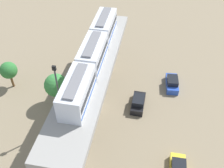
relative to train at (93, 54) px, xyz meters
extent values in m
plane|color=#84755B|center=(0.00, 0.86, -9.34)|extent=(120.00, 120.00, 0.00)
cylinder|color=#999691|center=(0.00, -8.52, -5.83)|extent=(1.90, 1.90, 7.01)
cylinder|color=#999691|center=(0.00, 0.86, -5.83)|extent=(1.90, 1.90, 7.01)
cylinder|color=#999691|center=(0.00, 10.24, -5.83)|extent=(1.90, 1.90, 7.01)
cube|color=#999691|center=(0.00, 0.86, -1.93)|extent=(5.20, 28.85, 0.80)
cube|color=silver|center=(0.00, -6.95, -0.03)|extent=(2.60, 6.60, 3.00)
cube|color=black|center=(0.00, -6.95, 0.22)|extent=(2.64, 6.07, 0.70)
cube|color=#1947B2|center=(0.00, -6.95, -0.78)|extent=(2.64, 6.34, 0.24)
cube|color=slate|center=(0.00, -6.95, 1.59)|extent=(1.10, 5.61, 0.24)
cube|color=silver|center=(0.00, 0.00, -0.03)|extent=(2.60, 6.60, 3.00)
cube|color=black|center=(0.00, 0.00, 0.22)|extent=(2.64, 6.07, 0.70)
cube|color=#1947B2|center=(0.00, 0.00, -0.78)|extent=(2.64, 6.34, 0.24)
cube|color=slate|center=(0.00, 0.00, 1.59)|extent=(1.10, 5.61, 0.24)
cube|color=silver|center=(0.00, 6.95, -0.03)|extent=(2.60, 6.60, 3.00)
cube|color=black|center=(0.00, 6.95, 0.22)|extent=(2.64, 6.07, 0.70)
cube|color=#1947B2|center=(0.00, 6.95, -0.78)|extent=(2.64, 6.34, 0.24)
cube|color=slate|center=(0.00, 6.95, 1.59)|extent=(1.10, 5.61, 0.24)
cube|color=black|center=(-6.26, -1.03, -8.84)|extent=(1.88, 4.23, 1.00)
cube|color=black|center=(-6.26, -0.88, -7.96)|extent=(1.68, 2.33, 0.76)
cube|color=#284CB7|center=(-11.11, -6.36, -8.84)|extent=(2.15, 4.34, 1.00)
cube|color=black|center=(-11.11, -6.21, -7.96)|extent=(1.83, 2.43, 0.76)
cube|color=black|center=(-12.08, 9.17, -7.96)|extent=(1.67, 2.32, 0.76)
cylinder|color=brown|center=(5.59, 0.46, -8.05)|extent=(0.36, 0.36, 2.57)
sphere|color=#38843D|center=(5.59, 0.46, -5.84)|extent=(3.38, 3.38, 3.38)
cylinder|color=brown|center=(14.02, -1.64, -8.05)|extent=(0.36, 0.36, 2.58)
sphere|color=#2D7233|center=(14.02, -1.64, -6.03)|extent=(2.66, 2.66, 2.66)
cylinder|color=#4C4C51|center=(3.40, 4.45, -4.43)|extent=(0.20, 0.20, 9.81)
cube|color=black|center=(3.40, 4.45, 0.77)|extent=(0.44, 0.28, 0.60)
camera|label=1|loc=(-7.47, 26.32, 19.58)|focal=42.28mm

